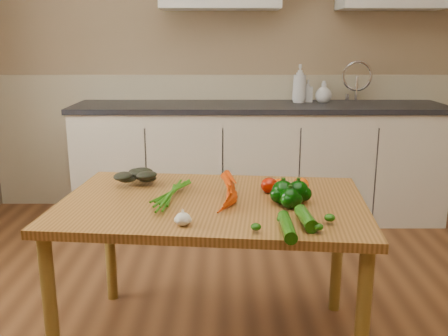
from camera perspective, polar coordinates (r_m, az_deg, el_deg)
room at (r=1.81m, az=2.27°, el=10.32°), size 4.04×5.04×2.64m
counter_run at (r=3.94m, az=4.12°, el=0.91°), size 2.84×0.64×1.14m
table at (r=2.19m, az=-1.31°, el=-5.63°), size 1.39×0.96×0.70m
soap_bottle_a at (r=3.98m, az=8.64°, el=9.53°), size 0.13×0.13×0.30m
soap_bottle_b at (r=4.04m, az=9.55°, el=8.70°), size 0.09×0.09×0.17m
soap_bottle_c at (r=4.01m, az=11.31°, el=8.53°), size 0.13×0.13×0.17m
carrot_bunch at (r=2.15m, az=-1.67°, el=-2.95°), size 0.26×0.21×0.07m
leafy_greens at (r=2.41m, az=-10.11°, el=-0.87°), size 0.19×0.17×0.09m
garlic_bulb at (r=1.88m, az=-4.73°, el=-5.83°), size 0.06×0.06×0.05m
pepper_a at (r=2.12m, az=6.76°, el=-2.79°), size 0.10×0.10×0.10m
pepper_b at (r=2.15m, az=8.46°, el=-2.71°), size 0.10×0.10×0.10m
pepper_c at (r=2.07m, az=7.54°, el=-3.46°), size 0.09×0.09×0.09m
tomato_a at (r=2.27m, az=5.19°, el=-1.98°), size 0.08×0.08×0.07m
tomato_b at (r=2.30m, az=6.27°, el=-1.93°), size 0.06×0.06×0.06m
tomato_c at (r=2.29m, az=8.76°, el=-1.94°), size 0.08×0.08×0.07m
zucchini_a at (r=1.90m, az=9.36°, el=-5.70°), size 0.07×0.18×0.05m
zucchini_b at (r=1.82m, az=7.22°, el=-6.68°), size 0.05×0.22×0.05m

